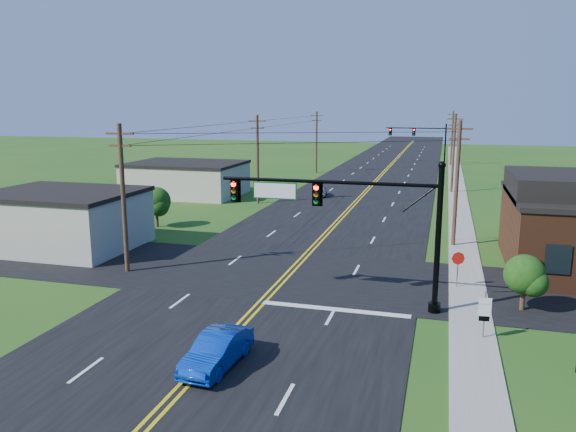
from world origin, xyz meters
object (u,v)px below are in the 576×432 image
(signal_mast_main, at_px, (347,214))
(signal_mast_far, at_px, (419,137))
(blue_car, at_px, (217,351))
(stop_sign, at_px, (458,262))
(route_sign, at_px, (485,311))

(signal_mast_main, height_order, signal_mast_far, same)
(blue_car, xyz_separation_m, stop_sign, (9.15, 12.57, 0.83))
(signal_mast_main, bearing_deg, signal_mast_far, 89.92)
(signal_mast_main, xyz_separation_m, blue_car, (-3.57, -8.33, -4.08))
(blue_car, distance_m, route_sign, 11.63)
(route_sign, relative_size, stop_sign, 1.05)
(signal_mast_far, height_order, stop_sign, signal_mast_far)
(signal_mast_far, distance_m, stop_sign, 68.05)
(blue_car, bearing_deg, route_sign, 33.27)
(blue_car, relative_size, route_sign, 1.85)
(blue_car, distance_m, stop_sign, 15.57)
(signal_mast_main, distance_m, stop_sign, 7.72)
(signal_mast_far, relative_size, route_sign, 5.01)
(route_sign, distance_m, stop_sign, 7.01)
(blue_car, bearing_deg, stop_sign, 58.22)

